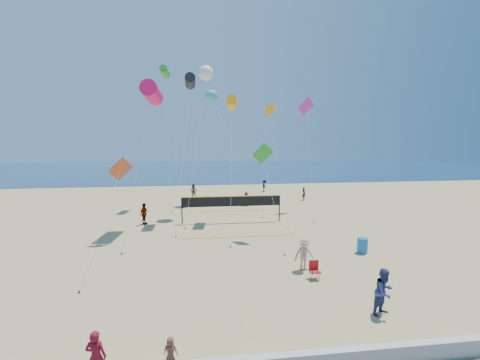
{
  "coord_description": "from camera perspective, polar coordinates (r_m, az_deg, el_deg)",
  "views": [
    {
      "loc": [
        -0.79,
        -11.73,
        7.14
      ],
      "look_at": [
        1.0,
        2.0,
        5.33
      ],
      "focal_mm": 24.0,
      "sensor_mm": 36.0,
      "label": 1
    }
  ],
  "objects": [
    {
      "name": "kite_7",
      "position": [
        36.36,
        -5.13,
        14.61
      ],
      "size": [
        4.89,
        9.16,
        12.39
      ],
      "rotation": [
        0.0,
        0.0,
        0.08
      ],
      "color": "#2FB3AB",
      "rests_on": "ground"
    },
    {
      "name": "kite_9",
      "position": [
        39.1,
        5.24,
        11.38
      ],
      "size": [
        3.86,
        8.64,
        11.36
      ],
      "rotation": [
        0.0,
        0.0,
        -0.37
      ],
      "color": "#FFA513",
      "rests_on": "ground"
    },
    {
      "name": "ground",
      "position": [
        13.76,
        -3.33,
        -23.83
      ],
      "size": [
        120.0,
        120.0,
        0.0
      ],
      "primitive_type": "plane",
      "color": "tan",
      "rests_on": "ground"
    },
    {
      "name": "trash_barrel",
      "position": [
        21.89,
        20.93,
        -10.79
      ],
      "size": [
        0.78,
        0.78,
        0.95
      ],
      "primitive_type": "cylinder",
      "rotation": [
        0.0,
        0.0,
        -0.28
      ],
      "color": "#1B64B4",
      "rests_on": "ground"
    },
    {
      "name": "woman",
      "position": [
        11.44,
        -24.23,
        -26.79
      ],
      "size": [
        0.63,
        0.44,
        1.64
      ],
      "primitive_type": "imported",
      "rotation": [
        0.0,
        0.0,
        3.05
      ],
      "color": "maroon",
      "rests_on": "ground"
    },
    {
      "name": "far_person_1",
      "position": [
        34.15,
        1.09,
        -3.38
      ],
      "size": [
        1.25,
        1.27,
        1.46
      ],
      "primitive_type": "imported",
      "rotation": [
        0.0,
        0.0,
        -0.8
      ],
      "color": "gray",
      "rests_on": "ground"
    },
    {
      "name": "kite_2",
      "position": [
        28.41,
        -1.49,
        13.57
      ],
      "size": [
        1.52,
        8.97,
        10.77
      ],
      "rotation": [
        0.0,
        0.0,
        -0.09
      ],
      "color": "#FFA513",
      "rests_on": "ground"
    },
    {
      "name": "far_person_4",
      "position": [
        43.15,
        4.35,
        -1.07
      ],
      "size": [
        0.88,
        1.13,
        1.53
      ],
      "primitive_type": "imported",
      "rotation": [
        0.0,
        0.0,
        1.22
      ],
      "color": "gray",
      "rests_on": "ground"
    },
    {
      "name": "ocean",
      "position": [
        74.08,
        -6.77,
        1.87
      ],
      "size": [
        140.0,
        50.0,
        0.03
      ],
      "primitive_type": "cube",
      "color": "navy",
      "rests_on": "ground"
    },
    {
      "name": "kite_4",
      "position": [
        22.72,
        4.21,
        3.95
      ],
      "size": [
        1.38,
        4.62,
        6.86
      ],
      "rotation": [
        0.0,
        0.0,
        -0.39
      ],
      "color": "green",
      "rests_on": "ground"
    },
    {
      "name": "volleyball_net",
      "position": [
        27.32,
        -1.53,
        -4.36
      ],
      "size": [
        8.63,
        8.48,
        2.28
      ],
      "rotation": [
        0.0,
        0.0,
        -0.01
      ],
      "color": "black",
      "rests_on": "ground"
    },
    {
      "name": "kite_1",
      "position": [
        28.92,
        -8.86,
        16.96
      ],
      "size": [
        1.62,
        6.72,
        12.55
      ],
      "rotation": [
        0.0,
        0.0,
        0.02
      ],
      "color": "black",
      "rests_on": "ground"
    },
    {
      "name": "far_person_0",
      "position": [
        27.96,
        -16.69,
        -5.78
      ],
      "size": [
        0.83,
        1.14,
        1.79
      ],
      "primitive_type": "imported",
      "rotation": [
        0.0,
        0.0,
        1.14
      ],
      "color": "gray",
      "rests_on": "ground"
    },
    {
      "name": "bystander_a",
      "position": [
        14.95,
        24.27,
        -17.65
      ],
      "size": [
        1.15,
        1.05,
        1.92
      ],
      "primitive_type": "imported",
      "rotation": [
        0.0,
        0.0,
        0.42
      ],
      "color": "navy",
      "rests_on": "ground"
    },
    {
      "name": "camp_chair",
      "position": [
        17.41,
        13.08,
        -15.1
      ],
      "size": [
        0.52,
        0.64,
        1.03
      ],
      "rotation": [
        0.0,
        0.0,
        -0.04
      ],
      "color": "#AC1316",
      "rests_on": "ground"
    },
    {
      "name": "kite_0",
      "position": [
        26.49,
        -15.39,
        14.71
      ],
      "size": [
        2.1,
        7.77,
        11.44
      ],
      "rotation": [
        0.0,
        0.0,
        -0.06
      ],
      "color": "#E4105B",
      "rests_on": "ground"
    },
    {
      "name": "toddler",
      "position": [
        10.67,
        -12.24,
        -27.66
      ],
      "size": [
        0.47,
        0.36,
        0.86
      ],
      "primitive_type": "imported",
      "rotation": [
        0.0,
        0.0,
        2.92
      ],
      "color": "brown",
      "rests_on": "seawall"
    },
    {
      "name": "bystander_b",
      "position": [
        18.22,
        11.31,
        -12.77
      ],
      "size": [
        1.25,
        0.85,
        1.78
      ],
      "primitive_type": "imported",
      "rotation": [
        0.0,
        0.0,
        0.17
      ],
      "color": "tan",
      "rests_on": "ground"
    },
    {
      "name": "kite_6",
      "position": [
        31.38,
        -6.08,
        18.36
      ],
      "size": [
        2.76,
        6.57,
        13.81
      ],
      "rotation": [
        0.0,
        0.0,
        0.14
      ],
      "color": "white",
      "rests_on": "ground"
    },
    {
      "name": "far_person_3",
      "position": [
        38.37,
        -8.23,
        -2.05
      ],
      "size": [
        1.03,
        0.92,
        1.73
      ],
      "primitive_type": "imported",
      "rotation": [
        0.0,
        0.0,
        -0.38
      ],
      "color": "gray",
      "rests_on": "ground"
    },
    {
      "name": "kite_8",
      "position": [
        35.63,
        -13.21,
        18.22
      ],
      "size": [
        1.1,
        4.62,
        14.47
      ],
      "rotation": [
        0.0,
        0.0,
        -0.08
      ],
      "color": "green",
      "rests_on": "ground"
    },
    {
      "name": "far_person_2",
      "position": [
        37.99,
        11.26,
        -2.4
      ],
      "size": [
        0.47,
        0.61,
        1.48
      ],
      "primitive_type": "imported",
      "rotation": [
        0.0,
        0.0,
        1.81
      ],
      "color": "gray",
      "rests_on": "ground"
    },
    {
      "name": "kite_3",
      "position": [
        23.19,
        -20.7,
        1.12
      ],
      "size": [
        1.68,
        8.14,
        5.88
      ],
      "rotation": [
        0.0,
        0.0,
        0.34
      ],
      "color": "#DA4F27",
      "rests_on": "ground"
    },
    {
      "name": "kite_5",
      "position": [
        33.03,
        11.73,
        12.0
      ],
      "size": [
        2.04,
        6.2,
        11.28
      ],
      "rotation": [
        0.0,
        0.0,
        0.43
      ],
      "color": "#D432BE",
      "rests_on": "ground"
    }
  ]
}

